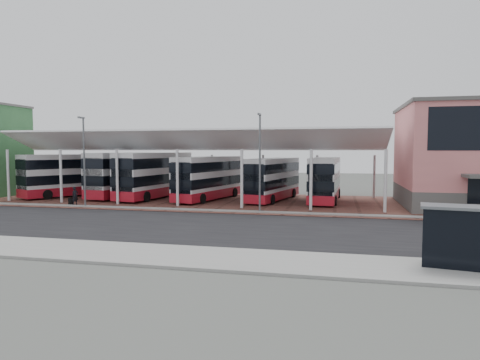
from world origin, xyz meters
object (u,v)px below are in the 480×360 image
(pedestrian, at_px, (75,196))
(bus_3, at_px, (209,178))
(bus_0, at_px, (73,175))
(bus_1, at_px, (128,175))
(bus_2, at_px, (155,175))
(bus_4, at_px, (273,179))
(bus_shelter, at_px, (469,231))
(bus_5, at_px, (325,180))

(pedestrian, bearing_deg, bus_3, -35.78)
(bus_0, relative_size, bus_1, 0.93)
(bus_1, relative_size, pedestrian, 6.91)
(bus_1, xyz_separation_m, bus_2, (3.55, -0.75, 0.00))
(bus_1, relative_size, bus_4, 1.12)
(bus_4, bearing_deg, bus_0, -165.77)
(bus_2, bearing_deg, bus_1, 176.22)
(bus_2, xyz_separation_m, bus_4, (12.60, 0.49, -0.28))
(bus_3, bearing_deg, bus_1, -173.41)
(bus_4, xyz_separation_m, bus_shelter, (11.79, -23.51, -0.39))
(bus_4, bearing_deg, bus_1, -169.13)
(bus_1, relative_size, bus_5, 1.12)
(bus_0, relative_size, bus_shelter, 3.20)
(bus_0, height_order, bus_4, bus_0)
(bus_2, bearing_deg, bus_shelter, -35.18)
(bus_3, relative_size, bus_5, 1.03)
(pedestrian, bearing_deg, bus_shelter, -98.40)
(bus_1, bearing_deg, bus_2, -3.61)
(bus_5, distance_m, bus_shelter, 24.75)
(bus_1, xyz_separation_m, pedestrian, (-0.95, -8.42, -1.52))
(bus_2, relative_size, bus_shelter, 3.43)
(bus_2, relative_size, bus_5, 1.12)
(bus_3, relative_size, pedestrian, 6.36)
(bus_4, height_order, pedestrian, bus_4)
(bus_4, xyz_separation_m, pedestrian, (-17.09, -8.16, -1.25))
(bus_5, bearing_deg, bus_shelter, -71.60)
(bus_4, height_order, bus_5, bus_5)
(bus_5, xyz_separation_m, pedestrian, (-22.30, -8.50, -1.29))
(bus_0, bearing_deg, bus_2, 29.85)
(bus_1, height_order, bus_4, bus_1)
(bus_0, height_order, pedestrian, bus_0)
(bus_3, bearing_deg, bus_4, 20.25)
(bus_3, bearing_deg, pedestrian, -132.38)
(pedestrian, bearing_deg, bus_4, -44.89)
(bus_4, relative_size, pedestrian, 6.14)
(bus_5, distance_m, pedestrian, 23.90)
(bus_2, distance_m, bus_5, 17.82)
(bus_1, xyz_separation_m, bus_shelter, (27.94, -23.77, -0.66))
(bus_shelter, bearing_deg, bus_1, 149.18)
(bus_3, height_order, bus_shelter, bus_3)
(bus_1, distance_m, bus_5, 21.35)
(bus_1, relative_size, bus_2, 1.00)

